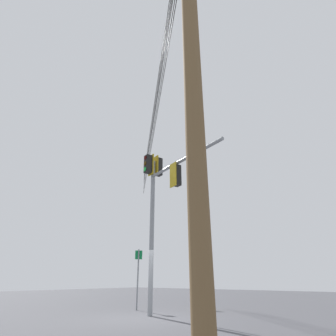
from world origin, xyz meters
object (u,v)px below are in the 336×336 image
utility_pole_wooden (191,38)px  route_sign_secondary (202,268)px  route_sign_primary (138,271)px  fire_hydrant (209,301)px

utility_pole_wooden → route_sign_secondary: size_ratio=3.89×
route_sign_primary → fire_hydrant: size_ratio=3.38×
route_sign_secondary → utility_pole_wooden: bearing=121.2°
utility_pole_wooden → fire_hydrant: size_ratio=13.36×
route_sign_primary → fire_hydrant: 3.65m
utility_pole_wooden → fire_hydrant: utility_pole_wooden is taller
route_sign_primary → utility_pole_wooden: bearing=138.7°
utility_pole_wooden → route_sign_primary: 11.26m
fire_hydrant → route_sign_secondary: (-2.12, 3.93, 1.30)m
utility_pole_wooden → route_sign_secondary: bearing=-58.8°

